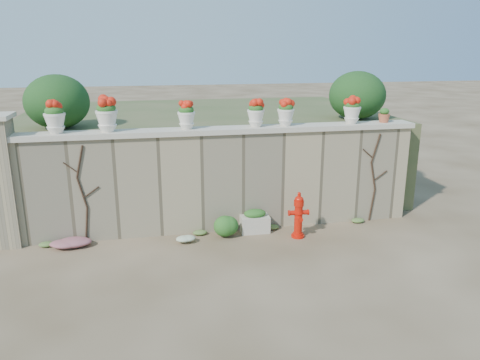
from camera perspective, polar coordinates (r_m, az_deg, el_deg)
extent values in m
plane|color=#4F3C27|center=(8.19, -0.10, -10.40)|extent=(80.00, 80.00, 0.00)
cube|color=gray|center=(9.48, -2.26, -0.20)|extent=(8.00, 0.40, 2.00)
cube|color=beige|center=(9.24, -2.33, 6.07)|extent=(8.10, 0.52, 0.10)
cube|color=gray|center=(9.70, -27.25, -0.40)|extent=(0.60, 0.60, 2.40)
cube|color=#384C23|center=(12.56, -4.64, 3.78)|extent=(9.00, 6.00, 2.00)
ellipsoid|color=#143814|center=(10.40, -21.40, 8.88)|extent=(1.30, 1.30, 1.10)
ellipsoid|color=#143814|center=(11.34, 14.09, 9.99)|extent=(1.30, 1.30, 1.10)
cylinder|color=black|center=(9.44, -18.19, -5.24)|extent=(0.12, 0.04, 0.70)
cylinder|color=black|center=(9.24, -18.69, -1.48)|extent=(0.17, 0.04, 0.61)
cylinder|color=black|center=(9.09, -18.96, 2.14)|extent=(0.18, 0.04, 0.61)
cylinder|color=black|center=(9.22, -17.68, -1.43)|extent=(0.30, 0.02, 0.22)
cylinder|color=black|center=(9.13, -19.99, 1.46)|extent=(0.25, 0.02, 0.21)
cylinder|color=black|center=(10.47, 15.78, -2.95)|extent=(0.12, 0.04, 0.70)
cylinder|color=black|center=(10.28, 15.93, 0.47)|extent=(0.17, 0.04, 0.61)
cylinder|color=black|center=(10.15, 16.24, 3.74)|extent=(0.18, 0.04, 0.61)
cylinder|color=black|center=(10.35, 16.74, 0.52)|extent=(0.30, 0.02, 0.22)
cylinder|color=black|center=(10.09, 15.31, 3.16)|extent=(0.25, 0.02, 0.21)
cylinder|color=red|center=(9.40, 7.05, -6.77)|extent=(0.26, 0.26, 0.05)
cylinder|color=red|center=(9.27, 7.12, -4.77)|extent=(0.16, 0.16, 0.58)
cylinder|color=red|center=(9.22, 7.15, -3.96)|extent=(0.20, 0.20, 0.04)
cylinder|color=red|center=(9.16, 7.19, -2.81)|extent=(0.20, 0.20, 0.11)
ellipsoid|color=red|center=(9.13, 7.21, -2.26)|extent=(0.18, 0.18, 0.13)
cylinder|color=red|center=(9.11, 7.23, -1.81)|extent=(0.07, 0.07, 0.09)
cylinder|color=red|center=(9.19, 6.37, -4.01)|extent=(0.14, 0.10, 0.09)
cylinder|color=red|center=(9.26, 7.93, -3.92)|extent=(0.14, 0.10, 0.09)
cylinder|color=red|center=(9.16, 7.30, -4.72)|extent=(0.09, 0.10, 0.08)
cube|color=beige|center=(9.53, 1.81, -5.38)|extent=(0.59, 0.35, 0.34)
ellipsoid|color=#1E5119|center=(9.45, 1.83, -4.10)|extent=(0.45, 0.28, 0.17)
ellipsoid|color=#1E5119|center=(9.23, -1.63, -5.47)|extent=(0.56, 0.50, 0.53)
ellipsoid|color=#C92877|center=(9.41, -19.83, -7.06)|extent=(0.82, 0.54, 0.22)
ellipsoid|color=white|center=(9.11, -6.37, -6.96)|extent=(0.57, 0.46, 0.21)
ellipsoid|color=#1E5119|center=(9.20, -21.73, 7.84)|extent=(0.33, 0.33, 0.20)
ellipsoid|color=red|center=(9.19, -21.78, 8.35)|extent=(0.29, 0.29, 0.21)
ellipsoid|color=#1E5119|center=(9.08, -16.01, 8.42)|extent=(0.35, 0.35, 0.21)
ellipsoid|color=red|center=(9.07, -16.05, 8.97)|extent=(0.31, 0.31, 0.22)
ellipsoid|color=#1E5119|center=(9.10, -6.58, 8.48)|extent=(0.29, 0.29, 0.18)
ellipsoid|color=red|center=(9.09, -6.59, 8.93)|extent=(0.26, 0.26, 0.18)
ellipsoid|color=#1E5119|center=(9.32, 1.95, 8.76)|extent=(0.30, 0.30, 0.18)
ellipsoid|color=red|center=(9.31, 1.96, 9.21)|extent=(0.26, 0.26, 0.18)
ellipsoid|color=#1E5119|center=(9.48, 5.61, 8.82)|extent=(0.30, 0.30, 0.18)
ellipsoid|color=red|center=(9.47, 5.63, 9.27)|extent=(0.26, 0.26, 0.19)
ellipsoid|color=#1E5119|center=(9.99, 13.55, 8.91)|extent=(0.31, 0.31, 0.18)
ellipsoid|color=red|center=(9.98, 13.58, 9.35)|extent=(0.27, 0.27, 0.19)
ellipsoid|color=#1E5119|center=(10.33, 17.20, 7.94)|extent=(0.20, 0.20, 0.14)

